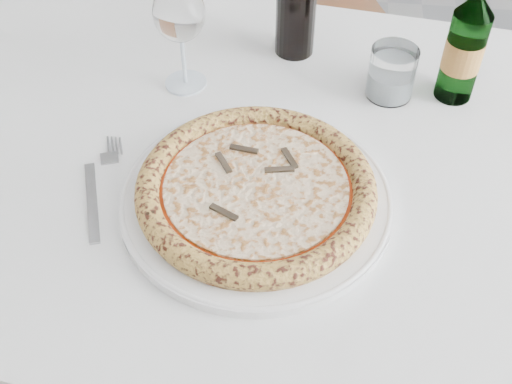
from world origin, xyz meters
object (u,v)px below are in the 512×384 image
at_px(pizza, 256,189).
at_px(wine_glass, 179,15).
at_px(plate, 256,198).
at_px(tumbler, 391,76).
at_px(dining_table, 264,194).
at_px(beer_bottle, 465,47).

relative_size(pizza, wine_glass, 1.81).
distance_m(plate, tumbler, 0.31).
height_order(dining_table, tumbler, tumbler).
relative_size(wine_glass, tumbler, 2.14).
bearing_deg(tumbler, pizza, -125.19).
distance_m(plate, wine_glass, 0.31).
bearing_deg(plate, beer_bottle, 43.40).
distance_m(pizza, beer_bottle, 0.39).
height_order(pizza, tumbler, tumbler).
xyz_separation_m(plate, pizza, (-0.00, 0.00, 0.02)).
bearing_deg(dining_table, wine_glass, 134.86).
bearing_deg(dining_table, pizza, -90.00).
relative_size(pizza, beer_bottle, 1.41).
bearing_deg(wine_glass, beer_bottle, 2.99).
xyz_separation_m(dining_table, plate, (0.00, -0.10, 0.10)).
relative_size(dining_table, tumbler, 18.40).
height_order(wine_glass, tumbler, wine_glass).
relative_size(dining_table, plate, 4.14).
height_order(plate, pizza, pizza).
bearing_deg(beer_bottle, dining_table, -149.45).
distance_m(dining_table, tumbler, 0.27).
bearing_deg(pizza, wine_glass, 120.41).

